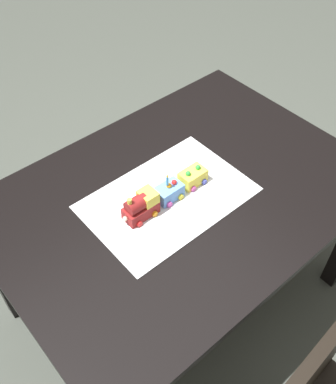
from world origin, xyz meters
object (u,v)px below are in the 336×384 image
(cake_car_flatbed_lemon, at_px, (193,177))
(dining_table, at_px, (181,210))
(cake_locomotive, at_px, (141,206))
(birthday_candle, at_px, (167,180))
(cake_car_tanker_sky_blue, at_px, (169,192))

(cake_car_flatbed_lemon, bearing_deg, dining_table, -173.79)
(cake_locomotive, xyz_separation_m, birthday_candle, (0.12, 0.00, 0.05))
(cake_locomotive, distance_m, birthday_candle, 0.13)
(birthday_candle, bearing_deg, dining_table, -6.10)
(cake_locomotive, distance_m, cake_car_tanker_sky_blue, 0.13)
(cake_car_flatbed_lemon, relative_size, birthday_candle, 1.91)
(dining_table, relative_size, birthday_candle, 26.75)
(dining_table, xyz_separation_m, cake_car_flatbed_lemon, (0.06, 0.01, 0.14))
(cake_locomotive, xyz_separation_m, cake_car_tanker_sky_blue, (0.13, 0.00, -0.02))
(dining_table, height_order, cake_car_tanker_sky_blue, cake_car_tanker_sky_blue)
(dining_table, distance_m, cake_locomotive, 0.24)
(cake_car_tanker_sky_blue, relative_size, cake_car_flatbed_lemon, 1.00)
(cake_car_flatbed_lemon, bearing_deg, cake_locomotive, -180.00)
(cake_locomotive, bearing_deg, cake_car_tanker_sky_blue, 0.00)
(cake_car_tanker_sky_blue, distance_m, birthday_candle, 0.07)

